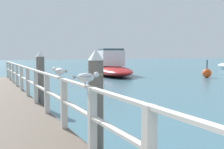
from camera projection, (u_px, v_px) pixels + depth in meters
name	position (u px, v px, depth m)	size (l,w,h in m)	color
pier_railing	(31.00, 80.00, 9.59)	(0.12, 18.11, 1.03)	beige
dock_piling_near	(96.00, 104.00, 5.30)	(0.29, 0.29, 2.02)	#6B6056
dock_piling_far	(41.00, 79.00, 10.10)	(0.29, 0.29, 2.02)	#6B6056
seagull_foreground	(86.00, 77.00, 4.63)	(0.48, 0.21, 0.21)	white
seagull_background	(59.00, 71.00, 6.14)	(0.25, 0.45, 0.21)	white
boat_3	(112.00, 66.00, 25.17)	(4.77, 8.83, 2.31)	red
channel_buoy	(207.00, 73.00, 22.51)	(0.70, 0.70, 1.40)	#E54C19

